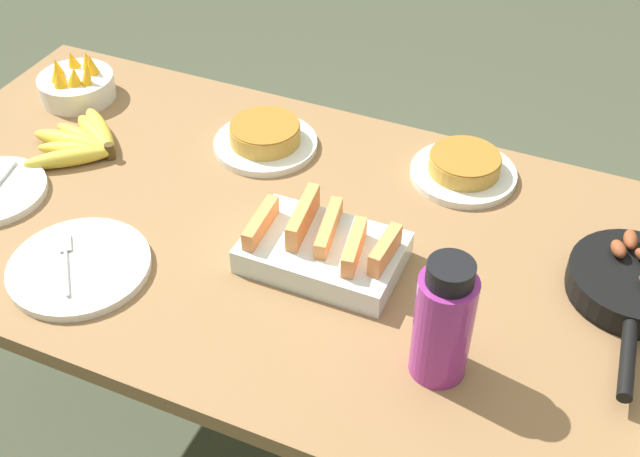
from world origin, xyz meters
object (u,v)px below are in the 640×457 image
(banana_bunch, at_px, (84,142))
(melon_tray, at_px, (323,249))
(frittata_plate_side, at_px, (265,138))
(water_bottle, at_px, (443,322))
(empty_plate_far_left, at_px, (79,267))
(fruit_bowl_mango, at_px, (76,83))
(skillet, at_px, (633,284))
(frittata_plate_center, at_px, (464,168))

(banana_bunch, distance_m, melon_tray, 0.62)
(frittata_plate_side, distance_m, water_bottle, 0.68)
(frittata_plate_side, height_order, empty_plate_far_left, frittata_plate_side)
(empty_plate_far_left, height_order, fruit_bowl_mango, fruit_bowl_mango)
(frittata_plate_side, distance_m, fruit_bowl_mango, 0.49)
(fruit_bowl_mango, xyz_separation_m, water_bottle, (1.02, -0.44, 0.07))
(frittata_plate_side, height_order, water_bottle, water_bottle)
(skillet, distance_m, empty_plate_far_left, 0.98)
(skillet, relative_size, fruit_bowl_mango, 2.19)
(melon_tray, relative_size, water_bottle, 1.24)
(frittata_plate_center, distance_m, fruit_bowl_mango, 0.92)
(melon_tray, height_order, empty_plate_far_left, melon_tray)
(skillet, relative_size, frittata_plate_center, 1.75)
(banana_bunch, height_order, frittata_plate_side, frittata_plate_side)
(banana_bunch, bearing_deg, frittata_plate_center, 16.55)
(empty_plate_far_left, relative_size, fruit_bowl_mango, 1.47)
(frittata_plate_side, bearing_deg, frittata_plate_center, 9.17)
(water_bottle, bearing_deg, empty_plate_far_left, -176.21)
(melon_tray, xyz_separation_m, fruit_bowl_mango, (-0.75, 0.29, 0.00))
(fruit_bowl_mango, bearing_deg, melon_tray, -20.98)
(banana_bunch, xyz_separation_m, skillet, (1.14, 0.02, 0.01))
(banana_bunch, bearing_deg, frittata_plate_side, 24.64)
(melon_tray, xyz_separation_m, frittata_plate_center, (0.16, 0.35, -0.01))
(empty_plate_far_left, bearing_deg, melon_tray, 26.30)
(frittata_plate_center, xyz_separation_m, water_bottle, (0.10, -0.50, 0.09))
(frittata_plate_side, xyz_separation_m, water_bottle, (0.52, -0.43, 0.08))
(frittata_plate_side, bearing_deg, banana_bunch, -155.36)
(melon_tray, distance_m, skillet, 0.54)
(frittata_plate_center, height_order, fruit_bowl_mango, fruit_bowl_mango)
(water_bottle, bearing_deg, frittata_plate_center, 101.28)
(frittata_plate_center, bearing_deg, frittata_plate_side, -170.83)
(melon_tray, height_order, frittata_plate_side, melon_tray)
(frittata_plate_center, distance_m, empty_plate_far_left, 0.78)
(skillet, bearing_deg, banana_bunch, -93.17)
(banana_bunch, relative_size, empty_plate_far_left, 0.99)
(melon_tray, xyz_separation_m, frittata_plate_side, (-0.26, 0.28, -0.01))
(banana_bunch, relative_size, water_bottle, 1.12)
(frittata_plate_side, xyz_separation_m, fruit_bowl_mango, (-0.49, 0.01, 0.01))
(melon_tray, xyz_separation_m, empty_plate_far_left, (-0.40, -0.20, -0.03))
(empty_plate_far_left, bearing_deg, frittata_plate_side, 74.03)
(skillet, bearing_deg, fruit_bowl_mango, -100.79)
(melon_tray, relative_size, frittata_plate_center, 1.29)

